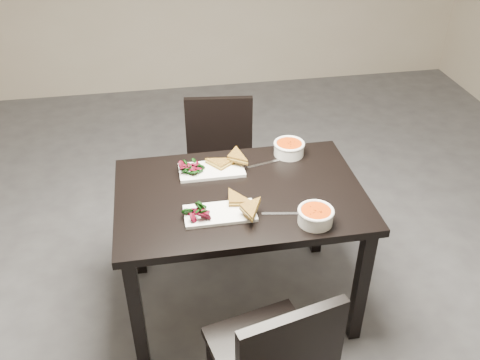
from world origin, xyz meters
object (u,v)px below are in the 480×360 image
at_px(plate_near, 220,213).
at_px(soup_bowl_near, 316,215).
at_px(plate_far, 212,170).
at_px(soup_bowl_far, 289,148).
at_px(chair_near, 275,359).
at_px(chair_far, 220,159).
at_px(table, 240,208).

relative_size(plate_near, soup_bowl_near, 2.00).
height_order(plate_far, soup_bowl_far, soup_bowl_far).
bearing_deg(soup_bowl_far, soup_bowl_near, -92.92).
relative_size(plate_near, soup_bowl_far, 1.94).
height_order(soup_bowl_near, plate_far, soup_bowl_near).
bearing_deg(chair_near, plate_far, 83.73).
distance_m(soup_bowl_near, soup_bowl_far, 0.59).
height_order(chair_far, soup_bowl_far, chair_far).
height_order(plate_near, soup_bowl_near, soup_bowl_near).
bearing_deg(chair_far, table, -83.71).
distance_m(soup_bowl_near, plate_far, 0.64).
relative_size(chair_near, plate_near, 2.61).
height_order(chair_near, plate_near, chair_near).
xyz_separation_m(chair_near, chair_far, (-0.00, 1.51, 0.00)).
bearing_deg(chair_far, plate_far, -95.47).
bearing_deg(table, soup_bowl_far, 43.14).
distance_m(table, chair_near, 0.79).
height_order(table, plate_near, plate_near).
xyz_separation_m(plate_far, soup_bowl_far, (0.43, 0.10, 0.03)).
height_order(chair_near, chair_far, same).
distance_m(table, chair_far, 0.76).
bearing_deg(chair_far, soup_bowl_near, -67.97).
xyz_separation_m(chair_near, plate_near, (-0.13, 0.61, 0.27)).
xyz_separation_m(soup_bowl_near, soup_bowl_far, (0.03, 0.59, 0.00)).
relative_size(plate_far, soup_bowl_far, 1.98).
bearing_deg(soup_bowl_far, chair_near, -106.34).
relative_size(table, plate_near, 3.69).
relative_size(table, plate_far, 3.62).
bearing_deg(chair_near, soup_bowl_far, 60.46).
xyz_separation_m(plate_near, soup_bowl_far, (0.44, 0.46, 0.03)).
relative_size(chair_near, plate_far, 2.57).
relative_size(table, soup_bowl_far, 7.17).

